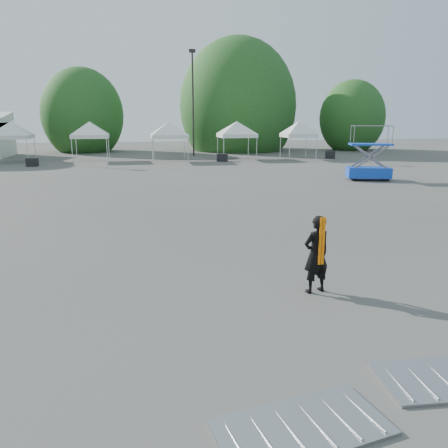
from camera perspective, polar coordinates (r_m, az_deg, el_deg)
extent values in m
plane|color=#474442|center=(11.55, 1.91, -4.61)|extent=(120.00, 120.00, 0.00)
cylinder|color=black|center=(43.04, -4.07, 15.16)|extent=(0.16, 0.16, 9.50)
cube|color=black|center=(43.45, -4.18, 21.64)|extent=(0.60, 0.25, 0.30)
cylinder|color=#382314|center=(51.03, -17.74, 10.27)|extent=(0.36, 0.36, 2.27)
ellipsoid|color=#1F511B|center=(50.97, -17.98, 13.41)|extent=(4.16, 4.16, 4.78)
cylinder|color=#382314|center=(51.04, 1.79, 11.19)|extent=(0.36, 0.36, 2.80)
ellipsoid|color=#1F511B|center=(51.01, 1.82, 15.07)|extent=(5.12, 5.12, 5.89)
cylinder|color=#382314|center=(53.67, 16.17, 10.42)|extent=(0.36, 0.36, 2.10)
ellipsoid|color=#1F511B|center=(53.61, 16.36, 13.18)|extent=(3.84, 3.84, 4.42)
cylinder|color=silver|center=(39.30, -24.28, 8.68)|extent=(0.06, 0.06, 2.00)
cylinder|color=silver|center=(42.67, -27.15, 8.69)|extent=(0.06, 0.06, 2.00)
cylinder|color=silver|center=(42.01, -23.46, 9.00)|extent=(0.06, 0.06, 2.00)
cube|color=white|center=(40.92, -25.93, 10.19)|extent=(2.98, 2.98, 0.30)
pyramid|color=white|center=(40.89, -26.12, 11.93)|extent=(4.21, 4.21, 1.10)
cylinder|color=silver|center=(38.67, -19.23, 9.06)|extent=(0.06, 0.06, 2.00)
cylinder|color=silver|center=(38.40, -15.04, 9.32)|extent=(0.06, 0.06, 2.00)
cylinder|color=silver|center=(41.44, -18.72, 9.36)|extent=(0.06, 0.06, 2.00)
cylinder|color=silver|center=(41.19, -14.81, 9.60)|extent=(0.06, 0.06, 2.00)
cube|color=white|center=(39.84, -17.06, 10.89)|extent=(3.00, 3.00, 0.30)
pyramid|color=white|center=(39.81, -17.19, 12.68)|extent=(4.25, 4.25, 1.10)
cylinder|color=silver|center=(36.66, -9.17, 9.42)|extent=(0.06, 0.06, 2.00)
cylinder|color=silver|center=(36.88, -4.72, 9.57)|extent=(0.06, 0.06, 2.00)
cylinder|color=silver|center=(39.48, -9.35, 9.71)|extent=(0.06, 0.06, 2.00)
cylinder|color=silver|center=(39.68, -5.20, 9.85)|extent=(0.06, 0.06, 2.00)
cube|color=white|center=(38.09, -7.16, 11.27)|extent=(3.03, 3.03, 0.30)
pyramid|color=white|center=(38.06, -7.22, 13.15)|extent=(4.28, 4.28, 1.10)
cylinder|color=silver|center=(38.06, -0.03, 9.74)|extent=(0.06, 0.06, 2.00)
cylinder|color=silver|center=(38.74, 4.29, 9.78)|extent=(0.06, 0.06, 2.00)
cylinder|color=silver|center=(40.93, -0.85, 10.02)|extent=(0.06, 0.06, 2.00)
cylinder|color=silver|center=(41.56, 3.20, 10.06)|extent=(0.06, 0.06, 2.00)
cube|color=white|center=(39.74, 1.66, 11.46)|extent=(3.13, 3.13, 0.30)
pyramid|color=white|center=(39.71, 1.68, 13.27)|extent=(4.43, 4.43, 1.10)
cylinder|color=silver|center=(38.88, 8.55, 9.68)|extent=(0.06, 0.06, 2.00)
cylinder|color=silver|center=(39.79, 11.98, 9.62)|extent=(0.06, 0.06, 2.00)
cylinder|color=silver|center=(41.23, 7.37, 9.94)|extent=(0.06, 0.06, 2.00)
cylinder|color=silver|center=(42.09, 10.64, 9.89)|extent=(0.06, 0.06, 2.00)
cube|color=white|center=(40.42, 9.70, 11.32)|extent=(2.69, 2.69, 0.30)
pyramid|color=white|center=(40.39, 9.77, 13.09)|extent=(3.81, 3.81, 1.10)
imported|color=black|center=(9.38, 11.96, -3.91)|extent=(0.69, 0.54, 1.68)
cube|color=orange|center=(9.14, 12.47, -2.21)|extent=(0.13, 0.02, 1.01)
cube|color=#0E29B8|center=(27.58, 18.34, 6.43)|extent=(2.72, 1.89, 0.62)
cube|color=#0E29B8|center=(27.44, 18.60, 9.84)|extent=(2.61, 1.81, 0.10)
cylinder|color=black|center=(26.92, 16.60, 5.79)|extent=(0.40, 0.25, 0.37)
cylinder|color=black|center=(27.35, 20.43, 5.61)|extent=(0.40, 0.25, 0.37)
cylinder|color=black|center=(27.92, 16.20, 6.08)|extent=(0.40, 0.25, 0.37)
cylinder|color=black|center=(28.33, 19.90, 5.91)|extent=(0.40, 0.25, 0.37)
cube|color=#93959A|center=(5.84, 10.16, -24.69)|extent=(2.22, 1.38, 0.05)
cube|color=black|center=(36.85, -23.78, 7.39)|extent=(0.84, 0.68, 0.62)
cube|color=black|center=(37.66, -0.23, 8.68)|extent=(1.03, 0.92, 0.66)
cube|color=black|center=(41.54, 13.69, 8.77)|extent=(1.05, 0.95, 0.67)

